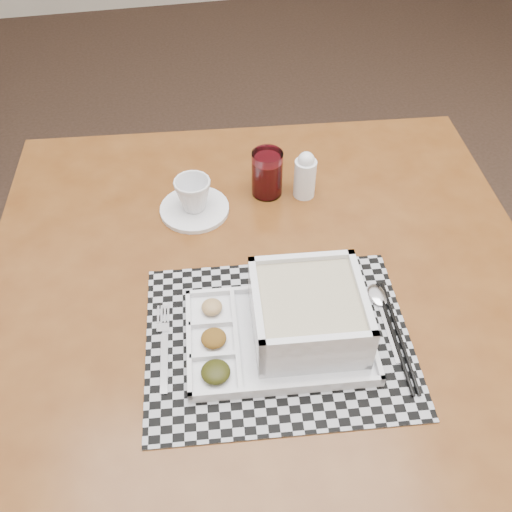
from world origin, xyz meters
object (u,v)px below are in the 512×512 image
Objects in this scene: creamer_bottle at (305,175)px; serving_tray at (300,319)px; dining_table at (265,315)px; juice_glass at (267,175)px; cup at (193,194)px.

serving_tray is at bearing -106.05° from creamer_bottle.
dining_table is 0.18m from serving_tray.
serving_tray is 3.20× the size of juice_glass.
juice_glass is at bearing 86.01° from serving_tray.
juice_glass is (0.06, 0.28, 0.13)m from dining_table.
juice_glass is at bearing 77.45° from dining_table.
dining_table is at bearing -102.55° from juice_glass.
juice_glass is at bearing -9.81° from cup.
serving_tray reaches higher than dining_table.
serving_tray is 3.02× the size of creamer_bottle.
dining_table is 0.30m from cup.
serving_tray is (0.03, -0.12, 0.13)m from dining_table.
cup is 0.69× the size of creamer_bottle.
juice_glass is at bearing 163.92° from creamer_bottle.
juice_glass is 0.08m from creamer_bottle.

